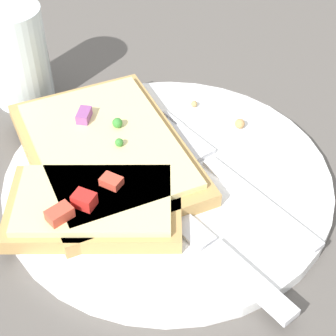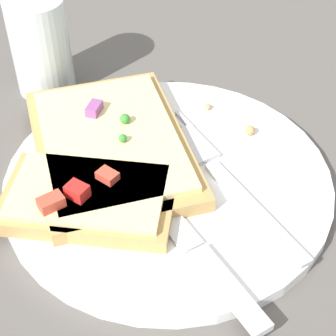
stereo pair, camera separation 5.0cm
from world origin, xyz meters
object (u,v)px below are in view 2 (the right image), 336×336
Objects in this scene: knife at (191,243)px; drinking_glass at (41,46)px; plate at (168,181)px; fork at (221,171)px; pizza_slice_main at (113,142)px; pizza_slice_corner at (88,198)px.

drinking_glass is (0.12, 0.25, 0.04)m from knife.
plate is 0.05m from fork.
knife reaches higher than plate.
knife is at bearing 15.01° from pizza_slice_main.
fork is at bearing 55.49° from pizza_slice_main.
fork is (0.03, -0.04, 0.01)m from plate.
pizza_slice_main is (0.06, 0.12, 0.01)m from knife.
drinking_glass is (0.13, 0.16, 0.03)m from pizza_slice_corner.
fork is 1.17× the size of pizza_slice_corner.
drinking_glass is (0.06, 0.19, 0.05)m from plate.
plate is at bearing -18.03° from knife.
pizza_slice_corner is at bearing 32.37° from knife.
plate is at bearing 38.58° from pizza_slice_main.
pizza_slice_main is (0.00, 0.06, 0.02)m from plate.
fork reaches higher than plate.
fork is at bearing -98.76° from drinking_glass.
drinking_glass is (0.04, 0.23, 0.04)m from fork.
drinking_glass reaches higher than knife.
knife is at bearing -115.76° from drinking_glass.
drinking_glass reaches higher than pizza_slice_corner.
fork is at bearing -54.66° from plate.
pizza_slice_corner is (-0.07, -0.02, 0.00)m from pizza_slice_main.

